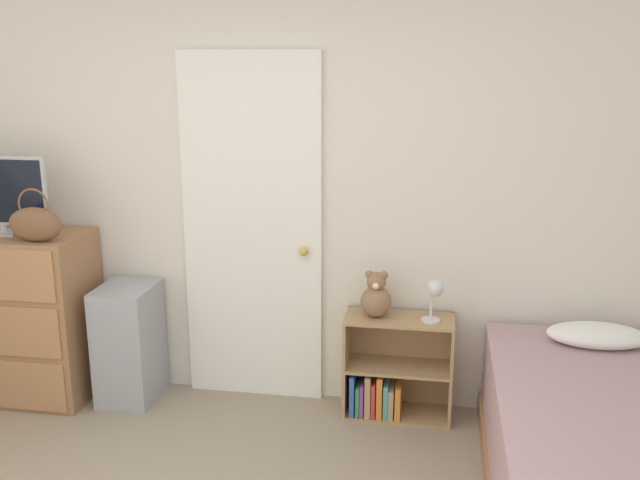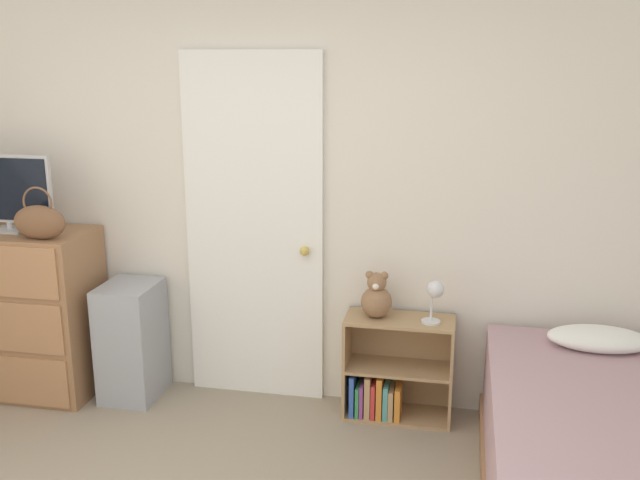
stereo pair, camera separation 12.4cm
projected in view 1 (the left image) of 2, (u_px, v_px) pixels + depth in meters
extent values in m
cube|color=silver|center=(291.00, 193.00, 4.19)|extent=(10.00, 0.06, 2.55)
cube|color=white|center=(252.00, 231.00, 4.23)|extent=(0.84, 0.04, 2.09)
sphere|color=gold|center=(303.00, 251.00, 4.16)|extent=(0.06, 0.06, 0.06)
cube|color=#996B47|center=(15.00, 315.00, 4.37)|extent=(0.94, 0.49, 1.03)
cube|color=#B7B7BC|center=(4.00, 232.00, 4.23)|extent=(0.21, 0.16, 0.02)
cylinder|color=#B7B7BC|center=(4.00, 228.00, 4.22)|extent=(0.04, 0.04, 0.04)
ellipsoid|color=brown|center=(35.00, 224.00, 4.02)|extent=(0.32, 0.13, 0.20)
torus|color=brown|center=(33.00, 205.00, 3.99)|extent=(0.19, 0.01, 0.19)
cube|color=#999EA8|center=(129.00, 343.00, 4.34)|extent=(0.32, 0.40, 0.72)
cube|color=tan|center=(347.00, 363.00, 4.19)|extent=(0.02, 0.28, 0.61)
cube|color=tan|center=(451.00, 370.00, 4.09)|extent=(0.02, 0.28, 0.61)
cube|color=tan|center=(397.00, 413.00, 4.22)|extent=(0.59, 0.28, 0.02)
cube|color=tan|center=(398.00, 367.00, 4.14)|extent=(0.59, 0.28, 0.02)
cube|color=tan|center=(400.00, 319.00, 4.07)|extent=(0.59, 0.28, 0.02)
cube|color=tan|center=(400.00, 357.00, 4.27)|extent=(0.62, 0.01, 0.61)
cube|color=#3359B2|center=(353.00, 391.00, 4.20)|extent=(0.03, 0.20, 0.25)
cube|color=#338C4C|center=(358.00, 398.00, 4.18)|extent=(0.02, 0.16, 0.18)
cube|color=#8C3F8C|center=(363.00, 397.00, 4.18)|extent=(0.02, 0.17, 0.20)
cube|color=tan|center=(369.00, 393.00, 4.17)|extent=(0.03, 0.17, 0.26)
cube|color=red|center=(375.00, 395.00, 4.19)|extent=(0.02, 0.23, 0.21)
cube|color=orange|center=(381.00, 392.00, 4.18)|extent=(0.03, 0.22, 0.26)
cube|color=teal|center=(387.00, 397.00, 4.16)|extent=(0.03, 0.19, 0.21)
cube|color=tan|center=(392.00, 400.00, 4.16)|extent=(0.03, 0.17, 0.18)
cube|color=orange|center=(398.00, 400.00, 4.15)|extent=(0.03, 0.17, 0.20)
sphere|color=#8C6647|center=(376.00, 301.00, 4.07)|extent=(0.18, 0.18, 0.18)
sphere|color=#8C6647|center=(376.00, 282.00, 4.04)|extent=(0.11, 0.11, 0.11)
sphere|color=silver|center=(376.00, 286.00, 3.99)|extent=(0.04, 0.04, 0.04)
sphere|color=#8C6647|center=(369.00, 274.00, 4.03)|extent=(0.05, 0.05, 0.05)
sphere|color=#8C6647|center=(384.00, 275.00, 4.02)|extent=(0.05, 0.05, 0.05)
cylinder|color=silver|center=(431.00, 320.00, 4.01)|extent=(0.11, 0.11, 0.01)
cylinder|color=silver|center=(431.00, 306.00, 3.99)|extent=(0.01, 0.01, 0.16)
sphere|color=silver|center=(435.00, 288.00, 3.94)|extent=(0.10, 0.10, 0.10)
cube|color=#B28C93|center=(621.00, 447.00, 3.22)|extent=(1.13, 1.77, 0.45)
ellipsoid|color=white|center=(597.00, 335.00, 3.78)|extent=(0.52, 0.28, 0.12)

